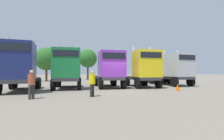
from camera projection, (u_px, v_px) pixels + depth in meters
ground at (117, 90)px, 14.24m from camera, size 200.00×200.00×0.00m
semi_truck_navy at (19, 67)px, 12.89m from camera, size 2.63×6.16×4.47m
semi_truck_green at (67, 68)px, 15.32m from camera, size 3.27×6.00×4.31m
semi_truck_purple at (110, 70)px, 16.49m from camera, size 3.26×6.49×4.21m
semi_truck_yellow at (144, 69)px, 16.88m from camera, size 3.33×6.08×4.34m
semi_truck_silver at (176, 69)px, 19.12m from camera, size 2.74×6.16×4.31m
visitor_in_hivis at (92, 82)px, 10.59m from camera, size 0.56×0.56×1.69m
visitor_with_camera at (32, 82)px, 9.65m from camera, size 0.55×0.55×1.73m
traffic_cone_near at (178, 87)px, 13.91m from camera, size 0.36×0.36×0.59m
oak_far_left at (46, 59)px, 28.72m from camera, size 4.04×4.04×5.97m
oak_far_centre at (88, 59)px, 34.30m from camera, size 3.86×3.86×6.42m
oak_far_right at (119, 61)px, 35.15m from camera, size 2.86×2.86×5.45m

